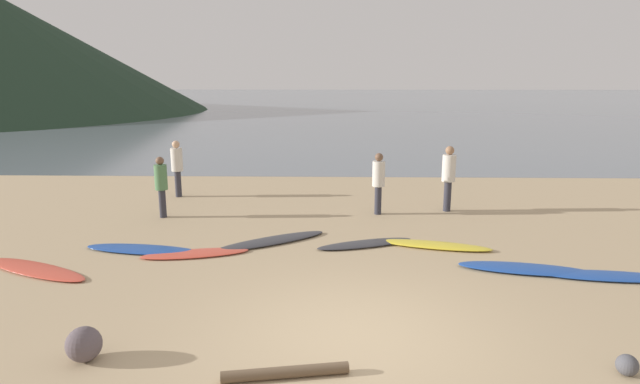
{
  "coord_description": "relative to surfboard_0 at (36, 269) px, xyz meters",
  "views": [
    {
      "loc": [
        -0.32,
        -6.67,
        3.55
      ],
      "look_at": [
        -0.65,
        6.44,
        0.6
      ],
      "focal_mm": 29.77,
      "sensor_mm": 36.0,
      "label": 1
    }
  ],
  "objects": [
    {
      "name": "person_2",
      "position": [
        8.44,
        4.56,
        0.98
      ],
      "size": [
        0.35,
        0.35,
        1.72
      ],
      "rotation": [
        0.0,
        0.0,
        0.18
      ],
      "color": "#2D2D38",
      "rests_on": "ground"
    },
    {
      "name": "ground_plane",
      "position": [
        5.76,
        7.64,
        -0.13
      ],
      "size": [
        120.0,
        120.0,
        0.2
      ],
      "primitive_type": "cube",
      "color": "tan",
      "rests_on": "ground"
    },
    {
      "name": "surfboard_2",
      "position": [
        2.7,
        0.95,
        -0.0
      ],
      "size": [
        2.2,
        1.04,
        0.06
      ],
      "primitive_type": "ellipsoid",
      "rotation": [
        0.0,
        0.0,
        0.24
      ],
      "color": "#D84C38",
      "rests_on": "ground"
    },
    {
      "name": "surfboard_6",
      "position": [
        8.99,
        0.22,
        0.01
      ],
      "size": [
        2.49,
        1.04,
        0.1
      ],
      "primitive_type": "ellipsoid",
      "rotation": [
        0.0,
        0.0,
        -0.19
      ],
      "color": "#1E479E",
      "rests_on": "ground"
    },
    {
      "name": "beach_rock_near",
      "position": [
        8.98,
        -3.2,
        0.09
      ],
      "size": [
        0.26,
        0.26,
        0.26
      ],
      "primitive_type": "sphere",
      "color": "#4C4C51",
      "rests_on": "ground"
    },
    {
      "name": "surfboard_7",
      "position": [
        10.33,
        -0.09,
        0.01
      ],
      "size": [
        2.45,
        0.77,
        0.09
      ],
      "primitive_type": "ellipsoid",
      "rotation": [
        0.0,
        0.0,
        -0.11
      ],
      "color": "#1E479E",
      "rests_on": "ground"
    },
    {
      "name": "driftwood_log",
      "position": [
        4.89,
        -3.36,
        0.04
      ],
      "size": [
        1.53,
        0.4,
        0.14
      ],
      "primitive_type": "cylinder",
      "rotation": [
        0.0,
        1.57,
        0.17
      ],
      "color": "brown",
      "rests_on": "ground"
    },
    {
      "name": "person_0",
      "position": [
        0.91,
        6.03,
        0.94
      ],
      "size": [
        0.33,
        0.33,
        1.65
      ],
      "rotation": [
        0.0,
        0.0,
        2.27
      ],
      "color": "#2D2D38",
      "rests_on": "ground"
    },
    {
      "name": "person_3",
      "position": [
        1.18,
        3.75,
        0.87
      ],
      "size": [
        0.31,
        0.31,
        1.54
      ],
      "rotation": [
        0.0,
        0.0,
        5.07
      ],
      "color": "#2D2D38",
      "rests_on": "ground"
    },
    {
      "name": "surfboard_1",
      "position": [
        1.58,
        1.16,
        0.0
      ],
      "size": [
        2.54,
        0.96,
        0.07
      ],
      "primitive_type": "ellipsoid",
      "rotation": [
        0.0,
        0.0,
        -0.15
      ],
      "color": "#1E479E",
      "rests_on": "ground"
    },
    {
      "name": "beach_rock_far",
      "position": [
        2.32,
        -3.03,
        0.19
      ],
      "size": [
        0.44,
        0.44,
        0.44
      ],
      "primitive_type": "sphere",
      "color": "#584C51",
      "rests_on": "ground"
    },
    {
      "name": "surfboard_5",
      "position": [
        7.58,
        1.55,
        0.01
      ],
      "size": [
        2.36,
        1.05,
        0.1
      ],
      "primitive_type": "ellipsoid",
      "rotation": [
        0.0,
        0.0,
        -0.25
      ],
      "color": "yellow",
      "rests_on": "ground"
    },
    {
      "name": "surfboard_4",
      "position": [
        6.13,
        1.64,
        0.0
      ],
      "size": [
        2.17,
        1.19,
        0.07
      ],
      "primitive_type": "ellipsoid",
      "rotation": [
        0.0,
        0.0,
        0.35
      ],
      "color": "#333338",
      "rests_on": "ground"
    },
    {
      "name": "surfboard_0",
      "position": [
        0.0,
        0.0,
        0.0
      ],
      "size": [
        2.5,
        1.56,
        0.07
      ],
      "primitive_type": "ellipsoid",
      "rotation": [
        0.0,
        0.0,
        -0.43
      ],
      "color": "#D84C38",
      "rests_on": "ground"
    },
    {
      "name": "ocean_water",
      "position": [
        5.76,
        59.17,
        -0.03
      ],
      "size": [
        140.0,
        100.0,
        0.01
      ],
      "primitive_type": "cube",
      "color": "slate",
      "rests_on": "ground"
    },
    {
      "name": "person_1",
      "position": [
        6.6,
        4.2,
        0.9
      ],
      "size": [
        0.32,
        0.32,
        1.58
      ],
      "rotation": [
        0.0,
        0.0,
        2.65
      ],
      "color": "#2D2D38",
      "rests_on": "ground"
    },
    {
      "name": "surfboard_3",
      "position": [
        4.14,
        1.8,
        0.0
      ],
      "size": [
        2.42,
        1.84,
        0.08
      ],
      "primitive_type": "ellipsoid",
      "rotation": [
        0.0,
        0.0,
        0.58
      ],
      "color": "#333338",
      "rests_on": "ground"
    }
  ]
}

